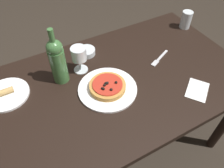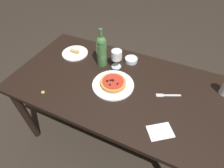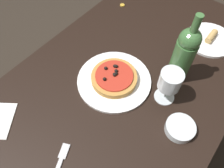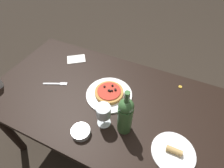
{
  "view_description": "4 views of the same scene",
  "coord_description": "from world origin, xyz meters",
  "px_view_note": "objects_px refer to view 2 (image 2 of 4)",
  "views": [
    {
      "loc": [
        0.34,
        0.68,
        1.56
      ],
      "look_at": [
        0.0,
        0.06,
        0.79
      ],
      "focal_mm": 35.0,
      "sensor_mm": 36.0,
      "label": 1
    },
    {
      "loc": [
        -0.34,
        0.82,
        1.63
      ],
      "look_at": [
        0.01,
        0.06,
        0.76
      ],
      "focal_mm": 28.0,
      "sensor_mm": 36.0,
      "label": 2
    },
    {
      "loc": [
        -0.39,
        -0.27,
        1.46
      ],
      "look_at": [
        -0.02,
        0.02,
        0.75
      ],
      "focal_mm": 35.0,
      "sensor_mm": 36.0,
      "label": 3
    },
    {
      "loc": [
        0.33,
        -0.62,
        1.61
      ],
      "look_at": [
        0.03,
        0.04,
        0.82
      ],
      "focal_mm": 28.0,
      "sensor_mm": 36.0,
      "label": 4
    }
  ],
  "objects_px": {
    "bottle_cap": "(43,92)",
    "pizza": "(113,83)",
    "wine_glass": "(117,56)",
    "wine_bottle": "(102,50)",
    "dinner_plate": "(113,85)",
    "side_bowl": "(131,60)",
    "fork": "(167,95)",
    "side_plate": "(75,53)",
    "dining_table": "(116,90)"
  },
  "relations": [
    {
      "from": "side_bowl",
      "to": "wine_glass",
      "type": "bearing_deg",
      "value": 52.96
    },
    {
      "from": "wine_glass",
      "to": "wine_bottle",
      "type": "relative_size",
      "value": 0.49
    },
    {
      "from": "side_plate",
      "to": "bottle_cap",
      "type": "bearing_deg",
      "value": 95.57
    },
    {
      "from": "side_bowl",
      "to": "fork",
      "type": "relative_size",
      "value": 0.65
    },
    {
      "from": "dining_table",
      "to": "wine_glass",
      "type": "distance_m",
      "value": 0.26
    },
    {
      "from": "bottle_cap",
      "to": "wine_glass",
      "type": "bearing_deg",
      "value": -126.94
    },
    {
      "from": "wine_bottle",
      "to": "side_bowl",
      "type": "bearing_deg",
      "value": -147.55
    },
    {
      "from": "dinner_plate",
      "to": "side_bowl",
      "type": "distance_m",
      "value": 0.31
    },
    {
      "from": "fork",
      "to": "bottle_cap",
      "type": "distance_m",
      "value": 0.85
    },
    {
      "from": "side_plate",
      "to": "bottle_cap",
      "type": "xyz_separation_m",
      "value": [
        -0.05,
        0.47,
        -0.01
      ]
    },
    {
      "from": "wine_glass",
      "to": "wine_bottle",
      "type": "height_order",
      "value": "wine_bottle"
    },
    {
      "from": "dining_table",
      "to": "fork",
      "type": "distance_m",
      "value": 0.37
    },
    {
      "from": "pizza",
      "to": "wine_bottle",
      "type": "bearing_deg",
      "value": -45.6
    },
    {
      "from": "fork",
      "to": "bottle_cap",
      "type": "xyz_separation_m",
      "value": [
        0.78,
        0.33,
        0.0
      ]
    },
    {
      "from": "dining_table",
      "to": "wine_glass",
      "type": "xyz_separation_m",
      "value": [
        0.07,
        -0.17,
        0.19
      ]
    },
    {
      "from": "wine_bottle",
      "to": "pizza",
      "type": "bearing_deg",
      "value": 134.4
    },
    {
      "from": "fork",
      "to": "dinner_plate",
      "type": "bearing_deg",
      "value": -14.48
    },
    {
      "from": "fork",
      "to": "side_plate",
      "type": "height_order",
      "value": "side_plate"
    },
    {
      "from": "wine_bottle",
      "to": "side_plate",
      "type": "height_order",
      "value": "wine_bottle"
    },
    {
      "from": "dinner_plate",
      "to": "side_plate",
      "type": "xyz_separation_m",
      "value": [
        0.46,
        -0.21,
        0.0
      ]
    },
    {
      "from": "dinner_plate",
      "to": "fork",
      "type": "height_order",
      "value": "dinner_plate"
    },
    {
      "from": "dining_table",
      "to": "pizza",
      "type": "relative_size",
      "value": 8.34
    },
    {
      "from": "pizza",
      "to": "wine_bottle",
      "type": "relative_size",
      "value": 0.59
    },
    {
      "from": "bottle_cap",
      "to": "pizza",
      "type": "bearing_deg",
      "value": -147.1
    },
    {
      "from": "wine_glass",
      "to": "dining_table",
      "type": "bearing_deg",
      "value": 113.89
    },
    {
      "from": "dining_table",
      "to": "fork",
      "type": "xyz_separation_m",
      "value": [
        -0.36,
        -0.03,
        0.09
      ]
    },
    {
      "from": "fork",
      "to": "side_bowl",
      "type": "bearing_deg",
      "value": -59.35
    },
    {
      "from": "dinner_plate",
      "to": "fork",
      "type": "bearing_deg",
      "value": -170.31
    },
    {
      "from": "side_bowl",
      "to": "bottle_cap",
      "type": "bearing_deg",
      "value": 53.04
    },
    {
      "from": "dining_table",
      "to": "side_bowl",
      "type": "relative_size",
      "value": 14.74
    },
    {
      "from": "wine_glass",
      "to": "wine_bottle",
      "type": "distance_m",
      "value": 0.12
    },
    {
      "from": "dining_table",
      "to": "wine_glass",
      "type": "height_order",
      "value": "wine_glass"
    },
    {
      "from": "dinner_plate",
      "to": "side_bowl",
      "type": "height_order",
      "value": "side_bowl"
    },
    {
      "from": "pizza",
      "to": "side_bowl",
      "type": "bearing_deg",
      "value": -94.15
    },
    {
      "from": "wine_bottle",
      "to": "bottle_cap",
      "type": "bearing_deg",
      "value": 62.59
    },
    {
      "from": "wine_bottle",
      "to": "bottle_cap",
      "type": "distance_m",
      "value": 0.52
    },
    {
      "from": "side_bowl",
      "to": "fork",
      "type": "xyz_separation_m",
      "value": [
        -0.35,
        0.25,
        -0.01
      ]
    },
    {
      "from": "dining_table",
      "to": "side_bowl",
      "type": "xyz_separation_m",
      "value": [
        -0.01,
        -0.28,
        0.1
      ]
    },
    {
      "from": "wine_glass",
      "to": "fork",
      "type": "height_order",
      "value": "wine_glass"
    },
    {
      "from": "bottle_cap",
      "to": "fork",
      "type": "bearing_deg",
      "value": -157.17
    },
    {
      "from": "dinner_plate",
      "to": "bottle_cap",
      "type": "xyz_separation_m",
      "value": [
        0.41,
        0.27,
        -0.0
      ]
    },
    {
      "from": "pizza",
      "to": "side_plate",
      "type": "height_order",
      "value": "pizza"
    },
    {
      "from": "wine_glass",
      "to": "side_plate",
      "type": "bearing_deg",
      "value": -1.28
    },
    {
      "from": "dining_table",
      "to": "side_bowl",
      "type": "bearing_deg",
      "value": -92.23
    },
    {
      "from": "wine_bottle",
      "to": "wine_glass",
      "type": "bearing_deg",
      "value": -172.02
    },
    {
      "from": "side_plate",
      "to": "bottle_cap",
      "type": "distance_m",
      "value": 0.47
    },
    {
      "from": "pizza",
      "to": "bottle_cap",
      "type": "height_order",
      "value": "pizza"
    },
    {
      "from": "fork",
      "to": "bottle_cap",
      "type": "relative_size",
      "value": 6.71
    },
    {
      "from": "dinner_plate",
      "to": "wine_glass",
      "type": "distance_m",
      "value": 0.23
    },
    {
      "from": "dining_table",
      "to": "wine_glass",
      "type": "bearing_deg",
      "value": -66.11
    }
  ]
}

